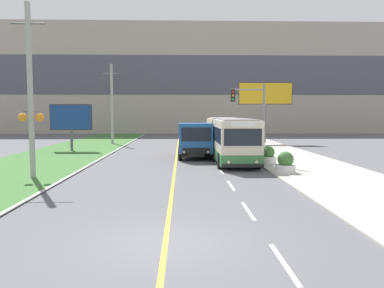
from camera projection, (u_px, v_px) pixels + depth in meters
The scene contains 13 objects.
ground_plane at pixel (165, 243), 9.81m from camera, with size 300.00×300.00×0.00m, color #56565B.
lane_marking_centre at pixel (179, 222), 11.70m from camera, with size 2.88×140.00×0.01m.
apartment_block_background at pixel (179, 80), 66.38m from camera, with size 80.00×8.04×18.73m.
city_bus at pixel (229, 138), 27.92m from camera, with size 2.65×12.84×3.05m.
dump_truck at pixel (195, 141), 28.15m from camera, with size 2.53×6.35×2.69m.
utility_pole_near at pixel (30, 95), 19.51m from camera, with size 1.80×0.44×9.10m.
utility_pole_far at pixel (112, 104), 41.81m from camera, with size 1.80×0.28×8.89m.
traffic_light_mast at pixel (253, 113), 24.64m from camera, with size 2.28×0.32×5.37m.
billboard_large at pixel (265, 96), 42.39m from camera, with size 6.14×0.24×6.92m.
billboard_small at pixel (71, 118), 33.89m from camera, with size 3.78×0.24×4.25m.
planter_round_near at pixel (285, 163), 21.05m from camera, with size 1.12×1.12×1.19m.
planter_round_second at pixel (268, 156), 24.71m from camera, with size 1.06×1.06×1.19m.
planter_round_third at pixel (256, 151), 28.38m from camera, with size 1.11×1.11×1.18m.
Camera 1 is at (0.44, -9.58, 3.39)m, focal length 35.00 mm.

